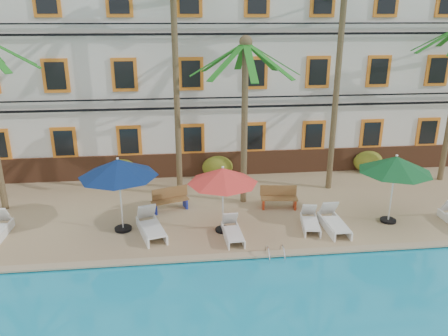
{
  "coord_description": "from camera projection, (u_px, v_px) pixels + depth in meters",
  "views": [
    {
      "loc": [
        -2.25,
        -13.4,
        7.76
      ],
      "look_at": [
        -0.41,
        3.0,
        2.0
      ],
      "focal_mm": 35.0,
      "sensor_mm": 36.0,
      "label": 1
    }
  ],
  "objects": [
    {
      "name": "ground",
      "position": [
        245.0,
        249.0,
        15.37
      ],
      "size": [
        100.0,
        100.0,
        0.0
      ],
      "primitive_type": "plane",
      "color": "#384C23",
      "rests_on": "ground"
    },
    {
      "name": "pool_deck",
      "position": [
        228.0,
        192.0,
        20.02
      ],
      "size": [
        30.0,
        12.0,
        0.25
      ],
      "primitive_type": "cube",
      "color": "tan",
      "rests_on": "ground"
    },
    {
      "name": "pool_coping",
      "position": [
        250.0,
        255.0,
        14.43
      ],
      "size": [
        30.0,
        0.35,
        0.06
      ],
      "primitive_type": "cube",
      "color": "tan",
      "rests_on": "pool_deck"
    },
    {
      "name": "hotel_building",
      "position": [
        217.0,
        64.0,
        22.96
      ],
      "size": [
        25.4,
        6.44,
        10.22
      ],
      "color": "silver",
      "rests_on": "pool_deck"
    },
    {
      "name": "palm_b",
      "position": [
        175.0,
        49.0,
        18.12
      ],
      "size": [
        4.33,
        4.33,
        9.89
      ],
      "color": "brown",
      "rests_on": "pool_deck"
    },
    {
      "name": "palm_c",
      "position": [
        245.0,
        98.0,
        17.25
      ],
      "size": [
        4.33,
        4.33,
        6.83
      ],
      "color": "brown",
      "rests_on": "pool_deck"
    },
    {
      "name": "palm_d",
      "position": [
        340.0,
        52.0,
        18.17
      ],
      "size": [
        4.33,
        4.33,
        9.71
      ],
      "color": "brown",
      "rests_on": "pool_deck"
    },
    {
      "name": "shrub_left",
      "position": [
        121.0,
        170.0,
        20.78
      ],
      "size": [
        1.5,
        0.9,
        1.1
      ],
      "primitive_type": "ellipsoid",
      "color": "#245518",
      "rests_on": "pool_deck"
    },
    {
      "name": "shrub_mid",
      "position": [
        218.0,
        167.0,
        21.26
      ],
      "size": [
        1.5,
        0.9,
        1.1
      ],
      "primitive_type": "ellipsoid",
      "color": "#245518",
      "rests_on": "pool_deck"
    },
    {
      "name": "shrub_right",
      "position": [
        368.0,
        161.0,
        22.06
      ],
      "size": [
        1.5,
        0.9,
        1.1
      ],
      "primitive_type": "ellipsoid",
      "color": "#245518",
      "rests_on": "pool_deck"
    },
    {
      "name": "umbrella_blue",
      "position": [
        118.0,
        168.0,
        15.41
      ],
      "size": [
        2.84,
        2.84,
        2.83
      ],
      "color": "black",
      "rests_on": "pool_deck"
    },
    {
      "name": "umbrella_red",
      "position": [
        223.0,
        176.0,
        15.43
      ],
      "size": [
        2.53,
        2.53,
        2.53
      ],
      "color": "black",
      "rests_on": "pool_deck"
    },
    {
      "name": "umbrella_green",
      "position": [
        396.0,
        165.0,
        16.1
      ],
      "size": [
        2.72,
        2.72,
        2.72
      ],
      "color": "black",
      "rests_on": "pool_deck"
    },
    {
      "name": "lounger_b",
      "position": [
        151.0,
        226.0,
        15.81
      ],
      "size": [
        1.24,
        2.14,
        0.96
      ],
      "color": "white",
      "rests_on": "pool_deck"
    },
    {
      "name": "lounger_c",
      "position": [
        232.0,
        231.0,
        15.55
      ],
      "size": [
        0.69,
        1.71,
        0.8
      ],
      "color": "white",
      "rests_on": "pool_deck"
    },
    {
      "name": "lounger_d",
      "position": [
        310.0,
        221.0,
        16.29
      ],
      "size": [
        0.87,
        1.74,
        0.78
      ],
      "color": "white",
      "rests_on": "pool_deck"
    },
    {
      "name": "lounger_e",
      "position": [
        334.0,
        222.0,
        16.18
      ],
      "size": [
        0.7,
        1.92,
        0.9
      ],
      "color": "white",
      "rests_on": "pool_deck"
    },
    {
      "name": "bench_left",
      "position": [
        169.0,
        199.0,
        17.76
      ],
      "size": [
        1.57,
        0.93,
        0.93
      ],
      "color": "olive",
      "rests_on": "pool_deck"
    },
    {
      "name": "bench_right",
      "position": [
        279.0,
        197.0,
        17.96
      ],
      "size": [
        1.55,
        0.68,
        0.93
      ],
      "color": "olive",
      "rests_on": "pool_deck"
    },
    {
      "name": "pool_ladder",
      "position": [
        275.0,
        256.0,
        14.43
      ],
      "size": [
        0.54,
        0.74,
        0.74
      ],
      "color": "silver",
      "rests_on": "ground"
    }
  ]
}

